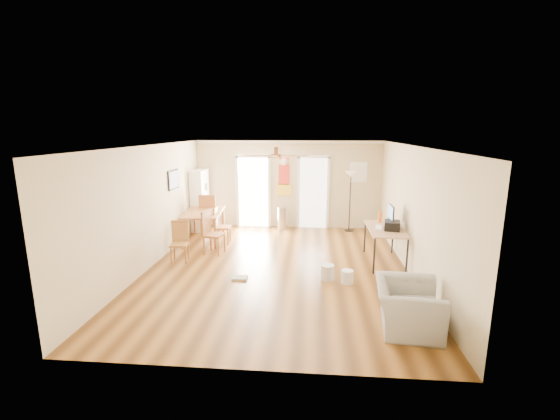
# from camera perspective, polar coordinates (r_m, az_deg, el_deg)

# --- Properties ---
(floor) EXTENTS (7.00, 7.00, 0.00)m
(floor) POSITION_cam_1_polar(r_m,az_deg,el_deg) (8.14, -0.36, -8.84)
(floor) COLOR brown
(floor) RESTS_ON ground
(ceiling) EXTENTS (5.50, 7.00, 0.00)m
(ceiling) POSITION_cam_1_polar(r_m,az_deg,el_deg) (7.60, -0.39, 9.78)
(ceiling) COLOR silver
(ceiling) RESTS_ON floor
(wall_back) EXTENTS (5.50, 0.04, 2.60)m
(wall_back) POSITION_cam_1_polar(r_m,az_deg,el_deg) (11.20, 1.25, 3.89)
(wall_back) COLOR beige
(wall_back) RESTS_ON floor
(wall_front) EXTENTS (5.50, 0.04, 2.60)m
(wall_front) POSITION_cam_1_polar(r_m,az_deg,el_deg) (4.43, -4.54, -9.36)
(wall_front) COLOR beige
(wall_front) RESTS_ON floor
(wall_left) EXTENTS (0.04, 7.00, 2.60)m
(wall_left) POSITION_cam_1_polar(r_m,az_deg,el_deg) (8.46, -19.26, 0.47)
(wall_left) COLOR beige
(wall_left) RESTS_ON floor
(wall_right) EXTENTS (0.04, 7.00, 2.60)m
(wall_right) POSITION_cam_1_polar(r_m,az_deg,el_deg) (8.00, 19.64, -0.21)
(wall_right) COLOR beige
(wall_right) RESTS_ON floor
(crown_molding) EXTENTS (5.50, 7.00, 0.08)m
(crown_molding) POSITION_cam_1_polar(r_m,az_deg,el_deg) (7.60, -0.39, 9.48)
(crown_molding) COLOR white
(crown_molding) RESTS_ON wall_back
(kitchen_doorway) EXTENTS (0.90, 0.10, 2.10)m
(kitchen_doorway) POSITION_cam_1_polar(r_m,az_deg,el_deg) (11.34, -4.07, 2.68)
(kitchen_doorway) COLOR white
(kitchen_doorway) RESTS_ON wall_back
(bathroom_doorway) EXTENTS (0.80, 0.10, 2.10)m
(bathroom_doorway) POSITION_cam_1_polar(r_m,az_deg,el_deg) (11.20, 5.08, 2.55)
(bathroom_doorway) COLOR white
(bathroom_doorway) RESTS_ON wall_back
(wall_decal) EXTENTS (0.46, 0.03, 1.10)m
(wall_decal) POSITION_cam_1_polar(r_m,az_deg,el_deg) (11.15, 0.61, 5.15)
(wall_decal) COLOR red
(wall_decal) RESTS_ON wall_back
(ac_grille) EXTENTS (0.50, 0.04, 0.60)m
(ac_grille) POSITION_cam_1_polar(r_m,az_deg,el_deg) (11.18, 11.85, 5.69)
(ac_grille) COLOR white
(ac_grille) RESTS_ON wall_back
(framed_poster) EXTENTS (0.04, 0.66, 0.48)m
(framed_poster) POSITION_cam_1_polar(r_m,az_deg,el_deg) (9.67, -15.95, 4.48)
(framed_poster) COLOR black
(framed_poster) RESTS_ON wall_left
(ceiling_fan) EXTENTS (1.24, 1.24, 0.20)m
(ceiling_fan) POSITION_cam_1_polar(r_m,az_deg,el_deg) (7.31, -0.60, 8.34)
(ceiling_fan) COLOR #593819
(ceiling_fan) RESTS_ON ceiling
(bookshelf) EXTENTS (0.42, 0.82, 1.77)m
(bookshelf) POSITION_cam_1_polar(r_m,az_deg,el_deg) (11.19, -12.10, 1.46)
(bookshelf) COLOR white
(bookshelf) RESTS_ON floor
(dining_table) EXTENTS (1.09, 1.66, 0.79)m
(dining_table) POSITION_cam_1_polar(r_m,az_deg,el_deg) (10.20, -11.51, -2.39)
(dining_table) COLOR #92582F
(dining_table) RESTS_ON floor
(dining_chair_right_a) EXTENTS (0.40, 0.40, 0.94)m
(dining_chair_right_a) POSITION_cam_1_polar(r_m,az_deg,el_deg) (9.87, -8.75, -2.32)
(dining_chair_right_a) COLOR #A46F35
(dining_chair_right_a) RESTS_ON floor
(dining_chair_right_b) EXTENTS (0.50, 0.50, 1.03)m
(dining_chair_right_b) POSITION_cam_1_polar(r_m,az_deg,el_deg) (9.04, -10.04, -3.41)
(dining_chair_right_b) COLOR #A06033
(dining_chair_right_b) RESTS_ON floor
(dining_chair_near) EXTENTS (0.43, 0.43, 0.91)m
(dining_chair_near) POSITION_cam_1_polar(r_m,az_deg,el_deg) (8.66, -15.13, -4.77)
(dining_chair_near) COLOR #AB7737
(dining_chair_near) RESTS_ON floor
(dining_chair_far) EXTENTS (0.48, 0.48, 1.13)m
(dining_chair_far) POSITION_cam_1_polar(r_m,az_deg,el_deg) (10.84, -10.70, -0.55)
(dining_chair_far) COLOR #A36534
(dining_chair_far) RESTS_ON floor
(trash_can) EXTENTS (0.31, 0.31, 0.66)m
(trash_can) POSITION_cam_1_polar(r_m,az_deg,el_deg) (11.11, 0.39, -1.26)
(trash_can) COLOR #AFAFB1
(trash_can) RESTS_ON floor
(torchiere_lamp) EXTENTS (0.42, 0.42, 1.76)m
(torchiere_lamp) POSITION_cam_1_polar(r_m,az_deg,el_deg) (10.99, 10.62, 1.30)
(torchiere_lamp) COLOR black
(torchiere_lamp) RESTS_ON floor
(computer_desk) EXTENTS (0.74, 1.48, 0.79)m
(computer_desk) POSITION_cam_1_polar(r_m,az_deg,el_deg) (8.65, 15.61, -5.23)
(computer_desk) COLOR tan
(computer_desk) RESTS_ON floor
(imac) EXTENTS (0.13, 0.53, 0.49)m
(imac) POSITION_cam_1_polar(r_m,az_deg,el_deg) (8.66, 16.57, -0.88)
(imac) COLOR black
(imac) RESTS_ON computer_desk
(keyboard) EXTENTS (0.21, 0.44, 0.02)m
(keyboard) POSITION_cam_1_polar(r_m,az_deg,el_deg) (8.56, 14.84, -2.56)
(keyboard) COLOR white
(keyboard) RESTS_ON computer_desk
(printer) EXTENTS (0.38, 0.43, 0.19)m
(printer) POSITION_cam_1_polar(r_m,az_deg,el_deg) (8.43, 16.74, -2.28)
(printer) COLOR black
(printer) RESTS_ON computer_desk
(orange_bottle) EXTENTS (0.11, 0.11, 0.26)m
(orange_bottle) POSITION_cam_1_polar(r_m,az_deg,el_deg) (9.02, 14.99, -1.03)
(orange_bottle) COLOR orange
(orange_bottle) RESTS_ON computer_desk
(wastebasket_a) EXTENTS (0.29, 0.29, 0.30)m
(wastebasket_a) POSITION_cam_1_polar(r_m,az_deg,el_deg) (7.55, 7.22, -9.41)
(wastebasket_a) COLOR silver
(wastebasket_a) RESTS_ON floor
(wastebasket_b) EXTENTS (0.25, 0.25, 0.27)m
(wastebasket_b) POSITION_cam_1_polar(r_m,az_deg,el_deg) (7.44, 10.23, -10.02)
(wastebasket_b) COLOR white
(wastebasket_b) RESTS_ON floor
(floor_cloth) EXTENTS (0.30, 0.24, 0.04)m
(floor_cloth) POSITION_cam_1_polar(r_m,az_deg,el_deg) (7.62, -6.15, -10.26)
(floor_cloth) COLOR #A2A19C
(floor_cloth) RESTS_ON floor
(armchair) EXTENTS (1.04, 1.16, 0.69)m
(armchair) POSITION_cam_1_polar(r_m,az_deg,el_deg) (6.04, 18.89, -13.78)
(armchair) COLOR #9A9A95
(armchair) RESTS_ON floor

